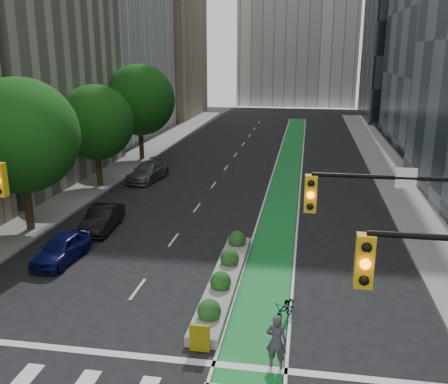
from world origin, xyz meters
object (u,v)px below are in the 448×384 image
(median_planter, at_px, (225,277))
(parked_car_left_mid, at_px, (102,218))
(cyclist, at_px, (276,342))
(parked_car_left_near, at_px, (62,248))
(bicycle, at_px, (285,310))
(parked_car_left_far, at_px, (148,171))

(median_planter, xyz_separation_m, parked_car_left_mid, (-8.20, 5.91, 0.32))
(cyclist, height_order, parked_car_left_near, cyclist)
(bicycle, height_order, parked_car_left_far, parked_car_left_far)
(median_planter, relative_size, parked_car_left_far, 2.05)
(parked_car_left_far, bearing_deg, median_planter, -54.57)
(bicycle, distance_m, parked_car_left_near, 11.86)
(cyclist, bearing_deg, bicycle, -83.13)
(cyclist, bearing_deg, parked_car_left_far, -53.36)
(cyclist, height_order, parked_car_left_far, cyclist)
(bicycle, relative_size, parked_car_left_far, 0.38)
(median_planter, distance_m, bicycle, 3.90)
(cyclist, bearing_deg, median_planter, -55.32)
(bicycle, height_order, cyclist, cyclist)
(parked_car_left_mid, xyz_separation_m, parked_car_left_far, (-0.99, 11.64, 0.04))
(parked_car_left_mid, bearing_deg, median_planter, -39.04)
(median_planter, distance_m, parked_car_left_mid, 10.11)
(cyclist, relative_size, parked_car_left_mid, 0.45)
(bicycle, height_order, parked_car_left_near, parked_car_left_near)
(cyclist, xyz_separation_m, parked_car_left_far, (-11.84, 23.21, -0.23))
(parked_car_left_far, bearing_deg, parked_car_left_mid, -77.34)
(bicycle, bearing_deg, parked_car_left_far, 138.40)
(bicycle, xyz_separation_m, parked_car_left_far, (-11.98, 20.27, 0.22))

